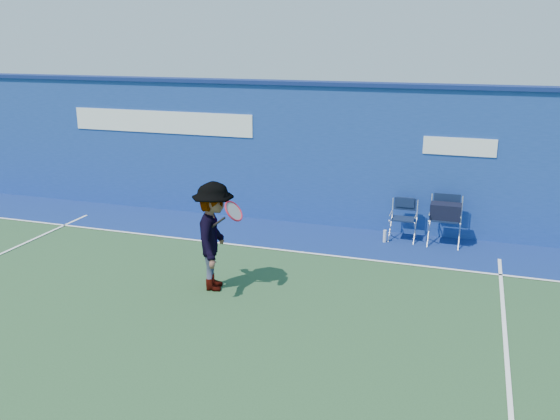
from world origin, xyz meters
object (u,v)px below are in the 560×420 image
(water_bottle, at_px, (385,236))
(tennis_player, at_px, (214,236))
(directors_chair_left, at_px, (403,227))
(directors_chair_right, at_px, (445,225))

(water_bottle, distance_m, tennis_player, 3.96)
(tennis_player, bearing_deg, water_bottle, 53.60)
(directors_chair_left, height_order, water_bottle, directors_chair_left)
(directors_chair_left, relative_size, directors_chair_right, 0.85)
(directors_chair_right, bearing_deg, tennis_player, -135.75)
(directors_chair_left, xyz_separation_m, water_bottle, (-0.32, -0.26, -0.15))
(directors_chair_right, xyz_separation_m, tennis_player, (-3.43, -3.34, 0.48))
(directors_chair_right, height_order, tennis_player, tennis_player)
(water_bottle, height_order, tennis_player, tennis_player)
(directors_chair_left, xyz_separation_m, directors_chair_right, (0.81, -0.04, 0.13))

